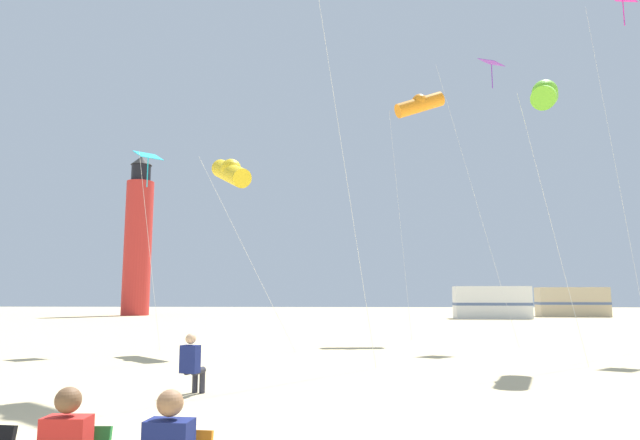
% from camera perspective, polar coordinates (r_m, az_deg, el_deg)
% --- Properties ---
extents(kite_flyer_standing, '(0.42, 0.55, 1.16)m').
position_cam_1_polar(kite_flyer_standing, '(11.29, -12.93, -13.98)').
color(kite_flyer_standing, navy).
rests_on(kite_flyer_standing, ground).
extents(kite_diamond_cyan, '(1.36, 1.36, 7.30)m').
position_cam_1_polar(kite_diamond_cyan, '(21.85, -17.15, 5.69)').
color(kite_diamond_cyan, silver).
rests_on(kite_diamond_cyan, ground).
extents(kite_tube_lime, '(1.74, 2.58, 8.61)m').
position_cam_1_polar(kite_tube_lime, '(18.62, 22.01, 11.68)').
color(kite_tube_lime, silver).
rests_on(kite_tube_lime, ground).
extents(kite_tube_orange, '(2.73, 2.20, 11.82)m').
position_cam_1_polar(kite_tube_orange, '(27.96, 10.15, 11.58)').
color(kite_tube_orange, silver).
rests_on(kite_tube_orange, ground).
extents(kite_diamond_magenta, '(1.84, 1.85, 14.09)m').
position_cam_1_polar(kite_diamond_magenta, '(26.86, 28.47, 17.94)').
color(kite_diamond_magenta, silver).
rests_on(kite_diamond_magenta, ground).
extents(kite_diamond_violet, '(3.04, 3.04, 12.35)m').
position_cam_1_polar(kite_diamond_violet, '(26.35, 16.98, 14.01)').
color(kite_diamond_violet, silver).
rests_on(kite_diamond_violet, ground).
extents(kite_tube_gold, '(3.48, 3.72, 7.12)m').
position_cam_1_polar(kite_tube_gold, '(20.84, -9.10, 4.86)').
color(kite_tube_gold, silver).
rests_on(kite_tube_gold, ground).
extents(lighthouse_distant, '(2.80, 2.80, 16.80)m').
position_cam_1_polar(lighthouse_distant, '(61.35, -18.10, -1.91)').
color(lighthouse_distant, red).
rests_on(lighthouse_distant, ground).
extents(rv_van_white, '(6.47, 2.43, 2.80)m').
position_cam_1_polar(rv_van_white, '(51.45, 17.14, -8.07)').
color(rv_van_white, white).
rests_on(rv_van_white, ground).
extents(rv_van_tan, '(6.53, 2.61, 2.80)m').
position_cam_1_polar(rv_van_tan, '(59.46, 24.35, -7.65)').
color(rv_van_tan, '#C6B28C').
rests_on(rv_van_tan, ground).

